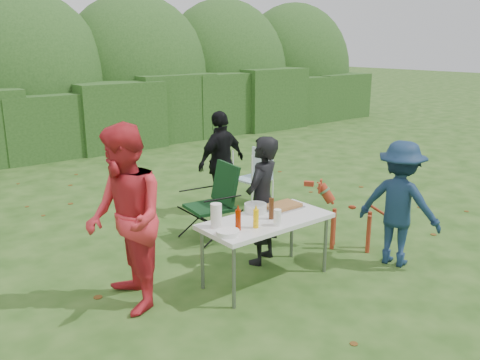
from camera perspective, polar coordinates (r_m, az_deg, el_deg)
ground at (r=6.17m, az=4.56°, el=-10.12°), size 80.00×80.00×0.00m
hedge_row at (r=12.76m, az=-20.86°, el=6.25°), size 22.00×1.40×1.70m
shrub_backdrop at (r=14.21m, az=-23.22°, el=9.90°), size 20.00×2.60×3.20m
folding_table at (r=5.68m, az=2.98°, el=-4.89°), size 1.50×0.70×0.74m
person_cook at (r=6.13m, az=2.49°, el=-2.33°), size 0.68×0.58×1.58m
person_red_jacket at (r=5.14m, az=-12.78°, el=-4.33°), size 0.89×1.05×1.90m
person_black_puffy at (r=7.96m, az=-2.10°, el=2.00°), size 1.00×0.54×1.62m
child at (r=6.38m, az=17.47°, el=-2.56°), size 0.83×1.11×1.53m
dog at (r=6.78m, az=12.41°, el=-4.10°), size 0.83×0.95×0.87m
camping_chair at (r=6.90m, az=-3.40°, el=-2.56°), size 0.75×0.75×1.06m
lawn_chair at (r=8.50m, az=1.45°, el=0.39°), size 0.58×0.58×0.91m
food_tray at (r=6.01m, az=4.84°, el=-3.12°), size 0.45×0.30×0.02m
focaccia_bread at (r=6.00m, az=4.85°, el=-2.87°), size 0.40×0.26×0.04m
mustard_bottle at (r=5.36m, az=1.80°, el=-4.37°), size 0.06×0.06×0.20m
ketchup_bottle at (r=5.29m, az=-0.22°, el=-4.52°), size 0.06×0.06×0.22m
beer_bottle at (r=5.63m, az=3.55°, el=-3.22°), size 0.06×0.06×0.24m
paper_towel_roll at (r=5.37m, az=-2.69°, el=-4.01°), size 0.12×0.12×0.26m
cup_stack at (r=5.44m, az=4.23°, el=-4.22°), size 0.08×0.08×0.18m
pasta_bowl at (r=5.86m, az=1.75°, el=-3.17°), size 0.26×0.26×0.10m
plate_stack at (r=5.19m, az=-1.38°, el=-5.92°), size 0.24×0.24×0.05m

